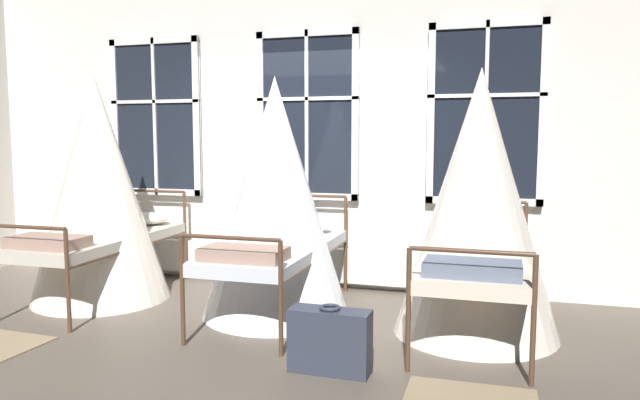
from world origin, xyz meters
TOP-DOWN VIEW (x-y plane):
  - ground at (0.00, 0.00)m, footprint 17.61×17.61m
  - back_wall_with_windows at (0.00, 1.29)m, footprint 7.94×0.10m
  - window_bank at (0.00, 1.17)m, footprint 4.75×0.10m
  - cot_first at (-1.82, 0.10)m, footprint 1.33×1.98m
  - cot_second at (0.05, 0.09)m, footprint 1.33×1.98m
  - cot_third at (1.80, 0.05)m, footprint 1.33×1.99m
  - suitcase_dark at (0.87, -1.07)m, footprint 0.57×0.23m

SIDE VIEW (x-z plane):
  - ground at x=0.00m, z-range 0.00..0.00m
  - suitcase_dark at x=0.87m, z-range -0.01..0.46m
  - cot_second at x=0.05m, z-range -0.03..2.11m
  - cot_third at x=1.80m, z-range -0.03..2.13m
  - cot_first at x=-1.82m, z-range -0.03..2.19m
  - window_bank at x=0.00m, z-range -0.20..2.45m
  - back_wall_with_windows at x=0.00m, z-range 0.00..3.35m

